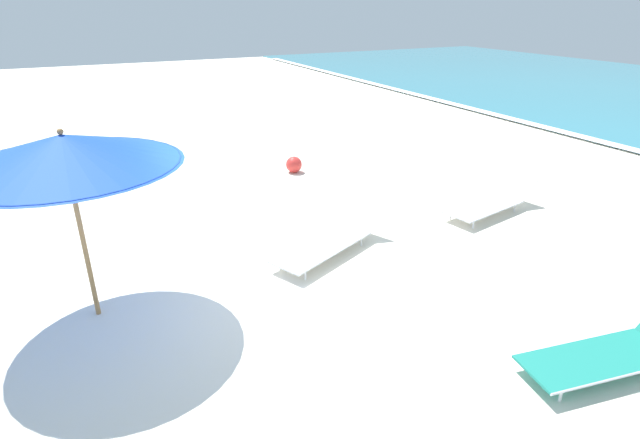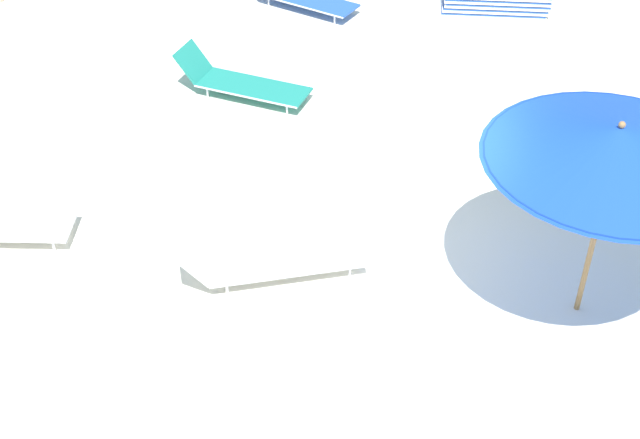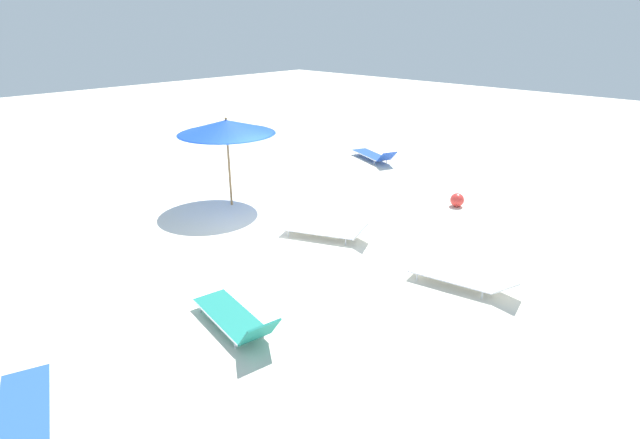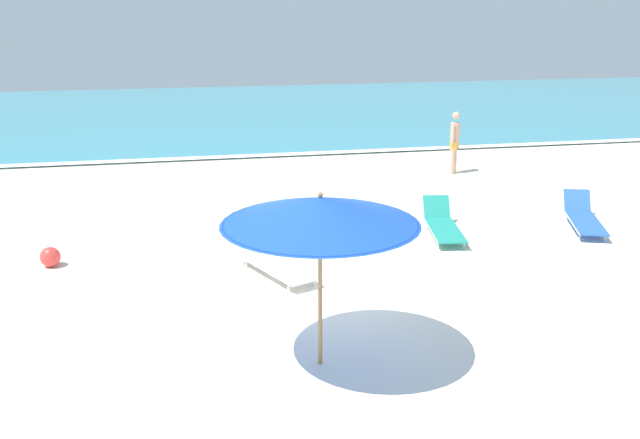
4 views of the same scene
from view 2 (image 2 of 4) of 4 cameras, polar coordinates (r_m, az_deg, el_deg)
name	(u,v)px [view 2 (image 2 of 4)]	position (r m, az deg, el deg)	size (l,w,h in m)	color
ground_plane	(372,257)	(10.67, 3.33, -2.43)	(60.00, 60.00, 0.16)	silver
beach_umbrella	(617,144)	(8.99, 18.49, 4.59)	(2.59, 2.59, 2.42)	#9E7547
sun_lounger_near_water_right	(266,259)	(10.19, -3.48, -2.55)	(1.43, 2.21, 0.63)	white
sun_lounger_mid_beach_solo	(240,82)	(13.55, -5.12, 8.78)	(0.94, 2.10, 0.62)	#1E8475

